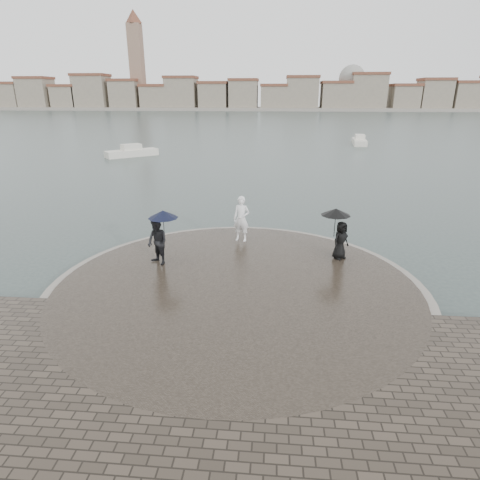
{
  "coord_description": "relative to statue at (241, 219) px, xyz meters",
  "views": [
    {
      "loc": [
        1.15,
        -8.48,
        6.32
      ],
      "look_at": [
        0.0,
        4.8,
        1.45
      ],
      "focal_mm": 30.0,
      "sensor_mm": 36.0,
      "label": 1
    }
  ],
  "objects": [
    {
      "name": "far_skyline",
      "position": [
        -6.1,
        152.98,
        4.28
      ],
      "size": [
        260.0,
        20.0,
        37.0
      ],
      "color": "gray",
      "rests_on": "ground"
    },
    {
      "name": "statue",
      "position": [
        0.0,
        0.0,
        0.0
      ],
      "size": [
        0.81,
        0.63,
        1.94
      ],
      "primitive_type": "imported",
      "rotation": [
        0.0,
        0.0,
        -0.26
      ],
      "color": "white",
      "rests_on": "quay_tip"
    },
    {
      "name": "boats",
      "position": [
        -0.77,
        32.71,
        -0.95
      ],
      "size": [
        30.11,
        18.32,
        1.5
      ],
      "color": "silver",
      "rests_on": "ground"
    },
    {
      "name": "quay_tip",
      "position": [
        0.19,
        -4.23,
        -1.15
      ],
      "size": [
        11.9,
        11.9,
        0.36
      ],
      "primitive_type": "cylinder",
      "color": "#2D261E",
      "rests_on": "ground"
    },
    {
      "name": "visitor_right",
      "position": [
        3.82,
        -1.62,
        0.19
      ],
      "size": [
        1.24,
        1.12,
        1.95
      ],
      "color": "black",
      "rests_on": "quay_tip"
    },
    {
      "name": "kerb_ring",
      "position": [
        0.19,
        -4.23,
        -1.17
      ],
      "size": [
        12.5,
        12.5,
        0.32
      ],
      "primitive_type": "cylinder",
      "color": "gray",
      "rests_on": "ground"
    },
    {
      "name": "visitor_left",
      "position": [
        -2.79,
        -2.76,
        0.16
      ],
      "size": [
        1.32,
        1.15,
        2.04
      ],
      "color": "black",
      "rests_on": "quay_tip"
    },
    {
      "name": "ground",
      "position": [
        0.19,
        -7.73,
        -1.33
      ],
      "size": [
        400.0,
        400.0,
        0.0
      ],
      "primitive_type": "plane",
      "color": "#2B3835",
      "rests_on": "ground"
    }
  ]
}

